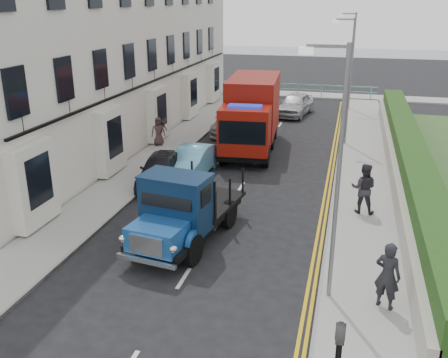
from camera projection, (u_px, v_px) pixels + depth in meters
ground at (203, 248)px, 16.88m from camera, size 120.00×120.00×0.00m
pavement_west at (157, 157)px, 26.27m from camera, size 2.40×38.00×0.12m
pavement_east at (363, 174)px, 23.82m from camera, size 2.60×38.00×0.12m
promenade at (299, 95)px, 43.25m from camera, size 30.00×2.50×0.12m
sea_plane at (323, 57)px, 71.48m from camera, size 120.00×120.00×0.00m
terrace_west at (107, 13)px, 28.47m from camera, size 6.31×30.20×14.25m
garden_east at (407, 160)px, 23.08m from camera, size 1.45×28.00×1.75m
seafront_railing at (298, 90)px, 42.35m from camera, size 13.00×0.08×1.11m
lamp_near at (335, 164)px, 12.72m from camera, size 1.23×0.18×7.00m
lamp_mid at (348, 75)px, 27.28m from camera, size 1.23×0.18×7.00m
lamp_far at (351, 56)px, 36.38m from camera, size 1.23×0.18×7.00m
bedford_lorry at (179, 214)px, 16.59m from camera, size 2.90×5.71×2.59m
red_lorry at (252, 113)px, 27.21m from camera, size 3.12×7.62×3.90m
parked_car_front at (161, 169)px, 22.49m from camera, size 2.19×4.32×1.41m
parked_car_mid at (192, 161)px, 23.63m from camera, size 1.74×4.23×1.36m
parked_car_rear at (233, 121)px, 31.21m from camera, size 2.22×5.13×1.47m
seafront_car_left at (253, 91)px, 41.27m from camera, size 3.50×5.35×1.37m
seafront_car_right at (295, 104)px, 35.71m from camera, size 2.59×4.87×1.58m
pedestrian_east_near at (388, 275)px, 13.17m from camera, size 0.82×0.70×1.91m
pedestrian_east_far at (364, 188)px, 19.08m from camera, size 1.03×0.84×1.98m
pedestrian_west_near at (159, 129)px, 28.37m from camera, size 0.96×0.44×1.61m
pedestrian_west_far at (158, 131)px, 27.98m from camera, size 0.92×0.80×1.59m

